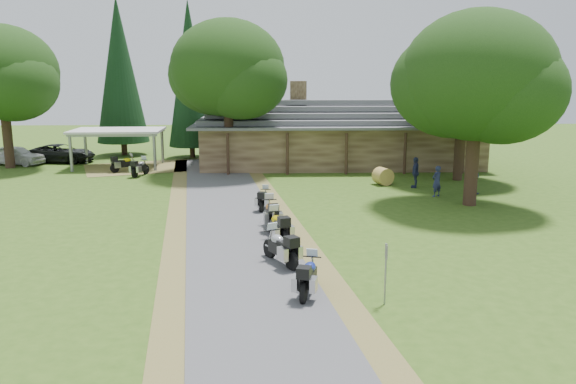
{
  "coord_description": "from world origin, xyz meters",
  "views": [
    {
      "loc": [
        0.78,
        -18.02,
        6.53
      ],
      "look_at": [
        1.58,
        5.86,
        1.6
      ],
      "focal_mm": 35.0,
      "sensor_mm": 36.0,
      "label": 1
    }
  ],
  "objects_px": {
    "car_white_sedan": "(16,153)",
    "motorcycle_carport_a": "(124,163)",
    "car_dark_suv": "(61,149)",
    "motorcycle_row_a": "(309,274)",
    "motorcycle_row_e": "(264,198)",
    "motorcycle_row_d": "(271,212)",
    "motorcycle_row_b": "(280,246)",
    "lodge": "(339,132)",
    "carport": "(119,148)",
    "motorcycle_carport_b": "(140,167)",
    "motorcycle_row_c": "(278,225)",
    "hay_bale": "(383,176)"
  },
  "relations": [
    {
      "from": "car_white_sedan",
      "to": "motorcycle_carport_a",
      "type": "xyz_separation_m",
      "value": [
        8.92,
        -3.36,
        -0.29
      ]
    },
    {
      "from": "car_white_sedan",
      "to": "car_dark_suv",
      "type": "height_order",
      "value": "car_dark_suv"
    },
    {
      "from": "motorcycle_row_a",
      "to": "motorcycle_row_e",
      "type": "xyz_separation_m",
      "value": [
        -1.46,
        11.21,
        -0.06
      ]
    },
    {
      "from": "motorcycle_row_a",
      "to": "motorcycle_row_d",
      "type": "relative_size",
      "value": 0.89
    },
    {
      "from": "motorcycle_row_b",
      "to": "motorcycle_row_e",
      "type": "bearing_deg",
      "value": -24.48
    },
    {
      "from": "lodge",
      "to": "motorcycle_row_a",
      "type": "xyz_separation_m",
      "value": [
        -4.05,
        -25.87,
        -1.82
      ]
    },
    {
      "from": "motorcycle_row_a",
      "to": "motorcycle_row_d",
      "type": "xyz_separation_m",
      "value": [
        -1.11,
        7.66,
        0.08
      ]
    },
    {
      "from": "carport",
      "to": "motorcycle_row_b",
      "type": "relative_size",
      "value": 3.22
    },
    {
      "from": "lodge",
      "to": "motorcycle_carport_b",
      "type": "distance_m",
      "value": 14.74
    },
    {
      "from": "motorcycle_row_a",
      "to": "car_white_sedan",
      "type": "bearing_deg",
      "value": 52.66
    },
    {
      "from": "lodge",
      "to": "carport",
      "type": "bearing_deg",
      "value": -176.93
    },
    {
      "from": "motorcycle_row_a",
      "to": "motorcycle_carport_b",
      "type": "bearing_deg",
      "value": 39.98
    },
    {
      "from": "motorcycle_row_b",
      "to": "motorcycle_row_e",
      "type": "relative_size",
      "value": 1.18
    },
    {
      "from": "car_white_sedan",
      "to": "motorcycle_carport_a",
      "type": "relative_size",
      "value": 3.0
    },
    {
      "from": "motorcycle_row_a",
      "to": "motorcycle_carport_b",
      "type": "relative_size",
      "value": 1.01
    },
    {
      "from": "motorcycle_row_c",
      "to": "motorcycle_carport_a",
      "type": "height_order",
      "value": "motorcycle_row_c"
    },
    {
      "from": "car_white_sedan",
      "to": "motorcycle_row_e",
      "type": "distance_m",
      "value": 24.08
    },
    {
      "from": "lodge",
      "to": "motorcycle_row_e",
      "type": "xyz_separation_m",
      "value": [
        -5.5,
        -14.66,
        -1.88
      ]
    },
    {
      "from": "car_white_sedan",
      "to": "motorcycle_row_b",
      "type": "height_order",
      "value": "car_white_sedan"
    },
    {
      "from": "carport",
      "to": "motorcycle_carport_b",
      "type": "xyz_separation_m",
      "value": [
        2.37,
        -3.84,
        -0.76
      ]
    },
    {
      "from": "motorcycle_row_c",
      "to": "motorcycle_row_d",
      "type": "distance_m",
      "value": 2.16
    },
    {
      "from": "lodge",
      "to": "motorcycle_row_c",
      "type": "relative_size",
      "value": 10.48
    },
    {
      "from": "carport",
      "to": "motorcycle_carport_b",
      "type": "relative_size",
      "value": 3.51
    },
    {
      "from": "car_dark_suv",
      "to": "motorcycle_carport_a",
      "type": "xyz_separation_m",
      "value": [
        5.99,
        -4.55,
        -0.43
      ]
    },
    {
      "from": "carport",
      "to": "motorcycle_row_c",
      "type": "distance_m",
      "value": 22.56
    },
    {
      "from": "motorcycle_row_d",
      "to": "motorcycle_carport_a",
      "type": "bearing_deg",
      "value": 26.68
    },
    {
      "from": "car_dark_suv",
      "to": "hay_bale",
      "type": "xyz_separation_m",
      "value": [
        23.08,
        -9.94,
        -0.53
      ]
    },
    {
      "from": "motorcycle_row_c",
      "to": "motorcycle_carport_a",
      "type": "distance_m",
      "value": 20.32
    },
    {
      "from": "motorcycle_row_c",
      "to": "motorcycle_row_e",
      "type": "distance_m",
      "value": 5.73
    },
    {
      "from": "motorcycle_row_e",
      "to": "hay_bale",
      "type": "relative_size",
      "value": 1.6
    },
    {
      "from": "motorcycle_row_c",
      "to": "motorcycle_row_d",
      "type": "relative_size",
      "value": 0.98
    },
    {
      "from": "carport",
      "to": "motorcycle_row_a",
      "type": "xyz_separation_m",
      "value": [
        12.18,
        -25.0,
        -0.75
      ]
    },
    {
      "from": "motorcycle_row_d",
      "to": "hay_bale",
      "type": "height_order",
      "value": "motorcycle_row_d"
    },
    {
      "from": "carport",
      "to": "motorcycle_row_d",
      "type": "xyz_separation_m",
      "value": [
        11.07,
        -17.35,
        -0.68
      ]
    },
    {
      "from": "lodge",
      "to": "motorcycle_row_d",
      "type": "height_order",
      "value": "lodge"
    },
    {
      "from": "lodge",
      "to": "motorcycle_carport_b",
      "type": "height_order",
      "value": "lodge"
    },
    {
      "from": "lodge",
      "to": "motorcycle_row_a",
      "type": "bearing_deg",
      "value": -98.89
    },
    {
      "from": "car_dark_suv",
      "to": "motorcycle_row_c",
      "type": "bearing_deg",
      "value": -136.04
    },
    {
      "from": "motorcycle_row_d",
      "to": "motorcycle_row_a",
      "type": "bearing_deg",
      "value": -178.72
    },
    {
      "from": "motorcycle_row_c",
      "to": "motorcycle_carport_a",
      "type": "relative_size",
      "value": 1.11
    },
    {
      "from": "motorcycle_row_d",
      "to": "hay_bale",
      "type": "bearing_deg",
      "value": -41.93
    },
    {
      "from": "motorcycle_row_e",
      "to": "car_white_sedan",
      "type": "bearing_deg",
      "value": 61.12
    },
    {
      "from": "lodge",
      "to": "motorcycle_carport_a",
      "type": "bearing_deg",
      "value": -169.17
    },
    {
      "from": "car_dark_suv",
      "to": "motorcycle_carport_a",
      "type": "distance_m",
      "value": 7.53
    },
    {
      "from": "motorcycle_row_b",
      "to": "motorcycle_row_a",
      "type": "bearing_deg",
      "value": 167.06
    },
    {
      "from": "motorcycle_row_a",
      "to": "motorcycle_row_b",
      "type": "relative_size",
      "value": 0.93
    },
    {
      "from": "motorcycle_carport_b",
      "to": "hay_bale",
      "type": "distance_m",
      "value": 16.02
    },
    {
      "from": "carport",
      "to": "car_white_sedan",
      "type": "distance_m",
      "value": 8.15
    },
    {
      "from": "motorcycle_carport_b",
      "to": "motorcycle_row_c",
      "type": "bearing_deg",
      "value": -132.17
    },
    {
      "from": "motorcycle_row_a",
      "to": "motorcycle_carport_a",
      "type": "relative_size",
      "value": 1.01
    }
  ]
}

